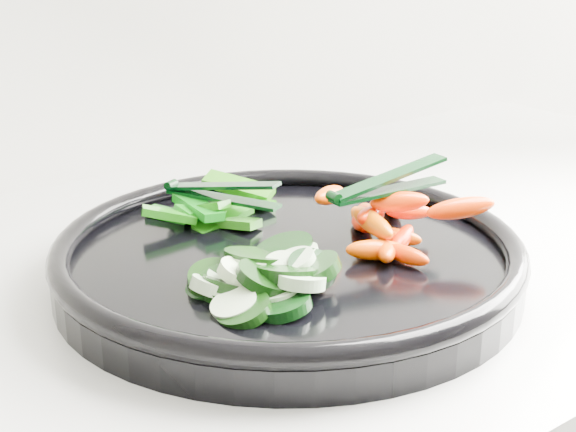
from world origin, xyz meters
TOP-DOWN VIEW (x-y plane):
  - veggie_tray at (0.31, 1.64)m, footprint 0.49×0.49m
  - cucumber_pile at (0.26, 1.60)m, footprint 0.12×0.12m
  - carrot_pile at (0.39, 1.62)m, footprint 0.12×0.13m
  - pepper_pile at (0.31, 1.75)m, footprint 0.14×0.12m
  - tong_carrot at (0.39, 1.62)m, footprint 0.11×0.02m
  - tong_pepper at (0.31, 1.74)m, footprint 0.06×0.11m

SIDE VIEW (x-z plane):
  - veggie_tray at x=0.31m, z-range 0.93..0.97m
  - pepper_pile at x=0.31m, z-range 0.95..0.98m
  - cucumber_pile at x=0.26m, z-range 0.94..0.98m
  - carrot_pile at x=0.39m, z-range 0.95..1.00m
  - tong_pepper at x=0.31m, z-range 0.97..0.99m
  - tong_carrot at x=0.39m, z-range 0.99..1.02m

